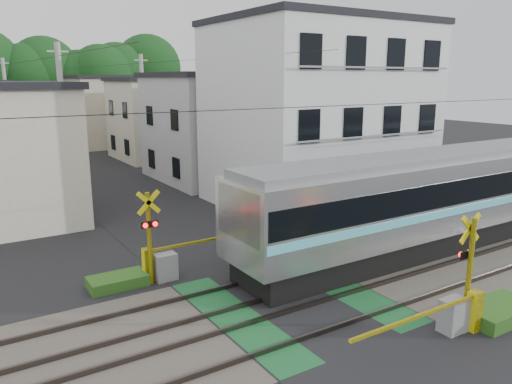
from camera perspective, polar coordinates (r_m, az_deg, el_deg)
ground at (r=15.08m, az=4.22°, el=-12.49°), size 120.00×120.00×0.00m
track_bed at (r=15.06m, az=4.22°, el=-12.37°), size 120.00×120.00×0.14m
crossing_signal_near at (r=14.19m, az=22.10°, el=-12.00°), size 4.74×0.65×3.09m
crossing_signal_far at (r=16.62m, az=-10.69°, el=-7.56°), size 4.74×0.65×3.09m
apartment_block at (r=26.40m, az=7.04°, el=8.90°), size 10.20×8.36×9.30m
houses_row at (r=37.91m, az=-19.50°, el=7.32°), size 22.07×31.35×6.80m
tree_hill at (r=61.20m, az=-25.14°, el=11.41°), size 40.00×10.56×11.78m
catenary at (r=18.11m, az=19.84°, el=3.37°), size 60.00×5.04×7.00m
utility_poles at (r=34.73m, az=-20.60°, el=8.18°), size 7.90×42.00×8.00m
pedestrian at (r=47.42m, az=-20.43°, el=5.24°), size 0.63×0.46×1.58m
weed_patches at (r=15.96m, az=9.59°, el=-10.43°), size 10.25×8.80×0.40m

